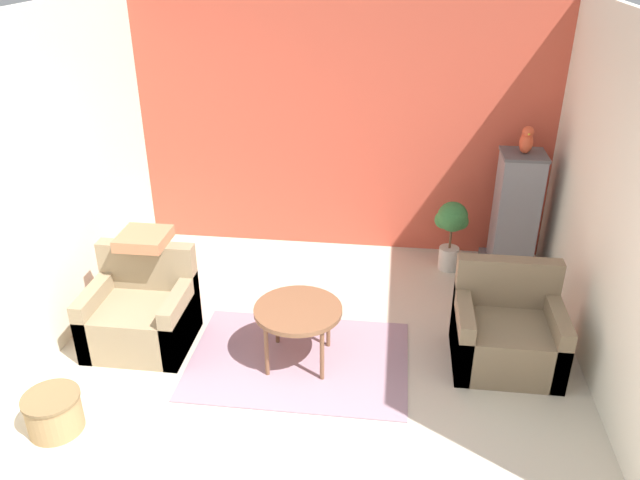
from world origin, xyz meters
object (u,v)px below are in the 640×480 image
Objects in this scene: coffee_table at (298,313)px; wicker_basket at (54,411)px; parrot at (526,140)px; potted_plant at (451,226)px; armchair_left at (142,315)px; birdcage at (515,218)px; armchair_right at (506,334)px.

coffee_table is 1.94m from wicker_basket.
potted_plant is at bearing -176.89° from parrot.
parrot is 4.75m from wicker_basket.
birdcage reaches higher than armchair_left.
armchair_right is at bearing 6.95° from coffee_table.
birdcage is at bearing 27.02° from armchair_left.
wicker_basket is at bearing -141.76° from parrot.
potted_plant is (-0.63, -0.03, -0.94)m from parrot.
armchair_left is at bearing -148.37° from potted_plant.
coffee_table is 2.68m from birdcage.
coffee_table reaches higher than wicker_basket.
armchair_right is at bearing -99.13° from birdcage.
armchair_left is at bearing -178.06° from armchair_right.
armchair_right is (3.10, 0.10, 0.00)m from armchair_left.
wicker_basket is (-3.59, -2.83, -1.28)m from parrot.
coffee_table is 2.85m from parrot.
armchair_right is (1.71, 0.21, -0.20)m from coffee_table.
armchair_left is 1.11× the size of potted_plant.
coffee_table is at bearing -137.26° from birdcage.
armchair_right is at bearing -99.12° from parrot.
potted_plant is 4.09m from wicker_basket.
coffee_table is 0.55× the size of birdcage.
armchair_left reaches higher than potted_plant.
coffee_table is at bearing -126.81° from potted_plant.
coffee_table is 1.73m from armchair_right.
birdcage is at bearing 38.21° from wicker_basket.
coffee_table is at bearing -4.24° from armchair_left.
birdcage is at bearing 42.74° from coffee_table.
wicker_basket is (-1.63, -1.01, -0.32)m from coffee_table.
coffee_table is at bearing -137.23° from parrot.
potted_plant reaches higher than coffee_table.
parrot reaches higher than wicker_basket.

